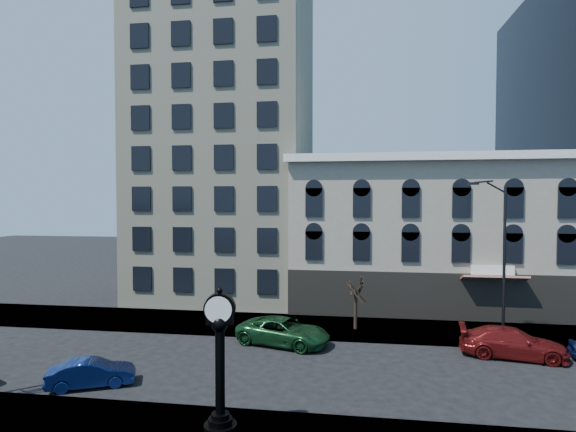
# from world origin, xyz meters

# --- Properties ---
(ground) EXTENTS (160.00, 160.00, 0.00)m
(ground) POSITION_xyz_m (0.00, 0.00, 0.00)
(ground) COLOR black
(ground) RESTS_ON ground
(sidewalk_far) EXTENTS (160.00, 6.00, 0.12)m
(sidewalk_far) POSITION_xyz_m (0.00, 8.00, 0.06)
(sidewalk_far) COLOR gray
(sidewalk_far) RESTS_ON ground
(cream_tower) EXTENTS (15.90, 15.40, 42.50)m
(cream_tower) POSITION_xyz_m (-6.11, 18.88, 19.32)
(cream_tower) COLOR beige
(cream_tower) RESTS_ON ground
(victorian_row) EXTENTS (22.60, 11.19, 12.50)m
(victorian_row) POSITION_xyz_m (12.00, 15.89, 6.00)
(victorian_row) COLOR #9F9583
(victorian_row) RESTS_ON ground
(street_clock) EXTENTS (1.26, 1.26, 5.56)m
(street_clock) POSITION_xyz_m (1.00, -7.08, 2.64)
(street_clock) COLOR black
(street_clock) RESTS_ON sidewalk_near
(street_lamp_far) EXTENTS (2.67, 0.41, 10.30)m
(street_lamp_far) POSITION_xyz_m (14.65, 6.46, 7.89)
(street_lamp_far) COLOR black
(street_lamp_far) RESTS_ON sidewalk_far
(bare_tree_far) EXTENTS (2.50, 2.50, 4.28)m
(bare_tree_far) POSITION_xyz_m (6.17, 7.64, 3.34)
(bare_tree_far) COLOR black
(bare_tree_far) RESTS_ON sidewalk_far
(car_near_b) EXTENTS (4.18, 2.87, 1.31)m
(car_near_b) POSITION_xyz_m (-6.47, -3.57, 0.65)
(car_near_b) COLOR #0C194C
(car_near_b) RESTS_ON ground
(car_far_a) EXTENTS (6.35, 4.19, 1.62)m
(car_far_a) POSITION_xyz_m (1.71, 4.00, 0.81)
(car_far_a) COLOR #143F1E
(car_far_a) RESTS_ON ground
(car_far_b) EXTENTS (6.01, 3.19, 1.66)m
(car_far_b) POSITION_xyz_m (15.03, 3.63, 0.83)
(car_far_b) COLOR maroon
(car_far_b) RESTS_ON ground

